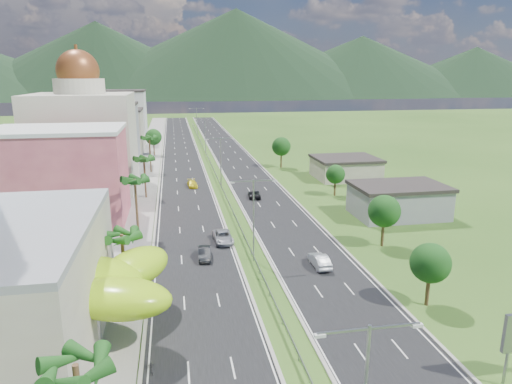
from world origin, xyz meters
TOP-DOWN VIEW (x-y plane):
  - ground at (0.00, 0.00)m, footprint 500.00×500.00m
  - road_left at (-7.50, 90.00)m, footprint 11.00×260.00m
  - road_right at (7.50, 90.00)m, footprint 11.00×260.00m
  - sidewalk_left at (-17.00, 90.00)m, footprint 7.00×260.00m
  - median_guardrail at (0.00, 71.99)m, footprint 0.10×216.06m
  - streetlight_median_b at (0.00, 10.00)m, footprint 6.04×0.25m
  - streetlight_median_c at (0.00, 50.00)m, footprint 6.04×0.25m
  - streetlight_median_d at (0.00, 95.00)m, footprint 6.04×0.25m
  - streetlight_median_e at (0.00, 140.00)m, footprint 6.04×0.25m
  - lime_canopy at (-20.00, -4.00)m, footprint 18.00×15.00m
  - pink_shophouse at (-28.00, 32.00)m, footprint 20.00×15.00m
  - domed_building at (-28.00, 55.00)m, footprint 20.00×20.00m
  - midrise_grey at (-27.00, 80.00)m, footprint 16.00×15.00m
  - midrise_beige at (-27.00, 102.00)m, footprint 16.00×15.00m
  - midrise_white at (-27.00, 125.00)m, footprint 16.00×15.00m
  - shed_near at (28.00, 25.00)m, footprint 15.00×10.00m
  - shed_far at (30.00, 55.00)m, footprint 14.00×12.00m
  - palm_tree_a at (-15.50, -22.00)m, footprint 3.60×3.60m
  - palm_tree_b at (-15.50, 2.00)m, footprint 3.60×3.60m
  - palm_tree_c at (-15.50, 22.00)m, footprint 3.60×3.60m
  - palm_tree_d at (-15.50, 45.00)m, footprint 3.60×3.60m
  - palm_tree_e at (-15.50, 70.00)m, footprint 3.60×3.60m
  - leafy_tree_lfar at (-15.50, 95.00)m, footprint 4.90×4.90m
  - leafy_tree_ra at (16.00, -5.00)m, footprint 4.20×4.20m
  - leafy_tree_rb at (19.00, 12.00)m, footprint 4.55×4.55m
  - leafy_tree_rc at (22.00, 40.00)m, footprint 3.85×3.85m
  - leafy_tree_rd at (18.00, 70.00)m, footprint 4.90×4.90m
  - mountain_ridge at (60.00, 450.00)m, footprint 860.00×140.00m
  - car_dark_left at (-6.30, 11.80)m, footprint 1.83×4.62m
  - car_silver_mid_left at (-3.20, 17.58)m, footprint 2.87×5.78m
  - car_yellow_far_left at (-6.03, 52.41)m, footprint 2.30×4.89m
  - car_silver_right at (7.91, 6.62)m, footprint 1.78×5.03m
  - car_dark_far_right at (5.68, 41.27)m, footprint 2.67×5.04m
  - motorcycle at (-12.30, -11.21)m, footprint 0.72×1.74m

SIDE VIEW (x-z plane):
  - ground at x=0.00m, z-range 0.00..0.00m
  - mountain_ridge at x=60.00m, z-range -45.00..45.00m
  - road_left at x=-7.50m, z-range 0.00..0.04m
  - road_right at x=7.50m, z-range 0.00..0.04m
  - sidewalk_left at x=-17.00m, z-range 0.00..0.12m
  - motorcycle at x=-12.30m, z-range 0.04..1.12m
  - median_guardrail at x=0.00m, z-range 0.24..1.00m
  - car_dark_far_right at x=5.68m, z-range 0.04..1.39m
  - car_yellow_far_left at x=-6.03m, z-range 0.04..1.42m
  - car_dark_left at x=-6.30m, z-range 0.04..1.53m
  - car_silver_mid_left at x=-3.20m, z-range 0.04..1.61m
  - car_silver_right at x=7.91m, z-range 0.04..1.69m
  - shed_far at x=30.00m, z-range 0.00..4.40m
  - shed_near at x=28.00m, z-range 0.00..5.00m
  - leafy_tree_rc at x=22.00m, z-range 1.21..7.54m
  - leafy_tree_ra at x=16.00m, z-range 1.33..8.23m
  - lime_canopy at x=-20.00m, z-range 1.29..8.69m
  - leafy_tree_rb at x=19.00m, z-range 1.44..8.92m
  - leafy_tree_lfar at x=-15.50m, z-range 1.55..9.60m
  - leafy_tree_rd at x=18.00m, z-range 1.55..9.60m
  - midrise_beige at x=-27.00m, z-range 0.00..13.00m
  - streetlight_median_b at x=0.00m, z-range 1.25..12.25m
  - streetlight_median_c at x=0.00m, z-range 1.25..12.25m
  - streetlight_median_d at x=0.00m, z-range 1.25..12.25m
  - streetlight_median_e at x=0.00m, z-range 1.25..12.25m
  - palm_tree_b at x=-15.50m, z-range 3.01..11.11m
  - pink_shophouse at x=-28.00m, z-range 0.00..15.00m
  - palm_tree_d at x=-15.50m, z-range 3.24..11.84m
  - midrise_grey at x=-27.00m, z-range 0.00..16.00m
  - palm_tree_a at x=-15.50m, z-range 3.47..12.57m
  - palm_tree_e at x=-15.50m, z-range 3.61..13.01m
  - palm_tree_c at x=-15.50m, z-range 3.70..13.30m
  - midrise_white at x=-27.00m, z-range 0.00..18.00m
  - domed_building at x=-28.00m, z-range -3.00..25.70m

